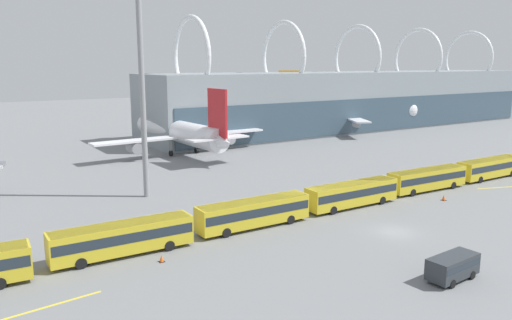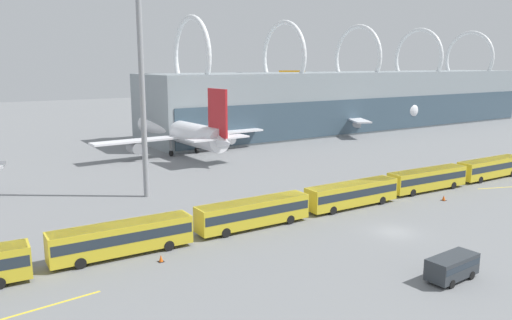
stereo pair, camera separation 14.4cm
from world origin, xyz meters
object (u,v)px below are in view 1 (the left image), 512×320
Objects in this scene: floodlight_mast at (140,49)px; shuttle_bus_2 at (254,211)px; service_van_foreground at (453,266)px; airliner_at_gate_far at (182,132)px; shuttle_bus_5 at (490,167)px; traffic_cone_2 at (162,258)px; shuttle_bus_1 at (123,237)px; traffic_cone_0 at (444,198)px; shuttle_bus_3 at (352,193)px; shuttle_bus_4 at (427,178)px; airliner_parked_remote at (345,110)px.

shuttle_bus_2 is at bearing -74.75° from floodlight_mast.
airliner_at_gate_far is at bearing -98.46° from service_van_foreground.
shuttle_bus_5 is at bearing 0.64° from shuttle_bus_2.
shuttle_bus_2 is 20.06× the size of traffic_cone_2.
shuttle_bus_5 is at bearing -21.02° from floodlight_mast.
shuttle_bus_2 is (14.41, 0.13, 0.00)m from shuttle_bus_1.
shuttle_bus_1 is at bearing 174.21° from traffic_cone_0.
airliner_at_gate_far is 54.20m from traffic_cone_2.
traffic_cone_0 is (14.21, -49.02, -4.02)m from airliner_at_gate_far.
service_van_foreground is 7.14× the size of traffic_cone_0.
floodlight_mast is (-11.50, 38.51, 17.97)m from service_van_foreground.
traffic_cone_0 is 1.06× the size of traffic_cone_2.
shuttle_bus_2 is 14.41m from shuttle_bus_3.
shuttle_bus_2 is 21.00m from service_van_foreground.
shuttle_bus_4 is 2.66× the size of service_van_foreground.
airliner_at_gate_far is 2.76× the size of shuttle_bus_5.
shuttle_bus_3 is 0.44× the size of floodlight_mast.
traffic_cone_2 is at bearing -175.76° from shuttle_bus_5.
floodlight_mast is (-33.88, 18.30, 17.38)m from shuttle_bus_4.
shuttle_bus_2 and shuttle_bus_5 have the same top height.
shuttle_bus_2 and shuttle_bus_4 have the same top height.
shuttle_bus_3 is 28.83m from shuttle_bus_5.
airliner_at_gate_far is 55.34× the size of traffic_cone_2.
service_van_foreground is 0.17× the size of floodlight_mast.
traffic_cone_0 is (-2.33, -4.51, -1.46)m from shuttle_bus_4.
shuttle_bus_4 is 42.25m from floodlight_mast.
shuttle_bus_2 reaches higher than traffic_cone_0.
traffic_cone_0 is (-16.74, -4.25, -1.46)m from shuttle_bus_5.
service_van_foreground is (-7.96, -19.98, -0.59)m from shuttle_bus_3.
airliner_at_gate_far is at bearing 125.30° from shuttle_bus_5.
shuttle_bus_5 is at bearing -148.01° from airliner_at_gate_far.
traffic_cone_2 is (-12.07, -3.50, -1.48)m from shuttle_bus_2.
shuttle_bus_2 is 12.65m from traffic_cone_2.
airliner_at_gate_far is 7.29× the size of service_van_foreground.
shuttle_bus_3 is 26.75m from traffic_cone_2.
shuttle_bus_1 is 1.00× the size of shuttle_bus_4.
shuttle_bus_2 is at bearing -179.33° from shuttle_bus_3.
shuttle_bus_5 reaches higher than service_van_foreground.
floodlight_mast is at bearing 154.33° from shuttle_bus_4.
floodlight_mast reaches higher than traffic_cone_0.
floodlight_mast reaches higher than airliner_at_gate_far.
shuttle_bus_2 is 1.00× the size of shuttle_bus_5.
floodlight_mast is at bearing -76.67° from service_van_foreground.
airliner_parked_remote is at bearing 59.66° from shuttle_bus_4.
shuttle_bus_5 is (14.41, -0.26, 0.00)m from shuttle_bus_4.
shuttle_bus_5 is 54.58m from floodlight_mast.
airliner_parked_remote is 2.83× the size of shuttle_bus_2.
service_van_foreground is at bearing -71.42° from shuttle_bus_2.
traffic_cone_0 is at bearing -166.50° from airliner_at_gate_far.
shuttle_bus_1 and shuttle_bus_4 have the same top height.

